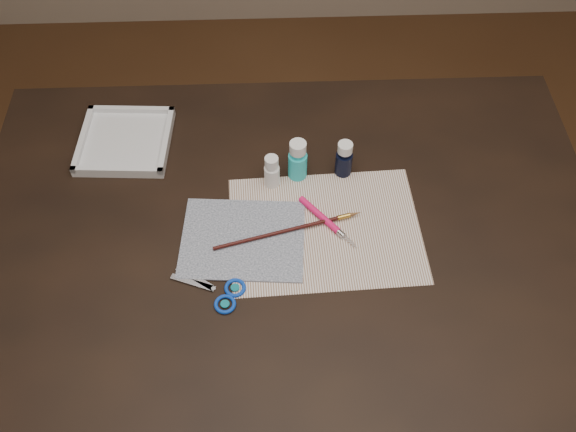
{
  "coord_description": "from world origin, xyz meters",
  "views": [
    {
      "loc": [
        -0.03,
        -0.76,
        1.81
      ],
      "look_at": [
        0.0,
        0.0,
        0.8
      ],
      "focal_mm": 40.0,
      "sensor_mm": 36.0,
      "label": 1
    }
  ],
  "objects_px": {
    "paint_bottle_white": "(272,171)",
    "paint_bottle_cyan": "(298,160)",
    "canvas": "(243,239)",
    "palette_tray": "(125,141)",
    "paint_bottle_navy": "(344,159)",
    "scissors": "(206,288)",
    "paper": "(325,229)"
  },
  "relations": [
    {
      "from": "canvas",
      "to": "paint_bottle_cyan",
      "type": "bearing_deg",
      "value": 54.95
    },
    {
      "from": "paint_bottle_white",
      "to": "paint_bottle_cyan",
      "type": "relative_size",
      "value": 0.81
    },
    {
      "from": "paint_bottle_navy",
      "to": "paper",
      "type": "bearing_deg",
      "value": -107.85
    },
    {
      "from": "paint_bottle_white",
      "to": "paint_bottle_cyan",
      "type": "bearing_deg",
      "value": 21.58
    },
    {
      "from": "paper",
      "to": "paint_bottle_cyan",
      "type": "bearing_deg",
      "value": 108.61
    },
    {
      "from": "paper",
      "to": "palette_tray",
      "type": "distance_m",
      "value": 0.5
    },
    {
      "from": "paper",
      "to": "palette_tray",
      "type": "xyz_separation_m",
      "value": [
        -0.43,
        0.25,
        0.01
      ]
    },
    {
      "from": "palette_tray",
      "to": "paint_bottle_cyan",
      "type": "bearing_deg",
      "value": -15.46
    },
    {
      "from": "palette_tray",
      "to": "canvas",
      "type": "bearing_deg",
      "value": -45.9
    },
    {
      "from": "canvas",
      "to": "scissors",
      "type": "relative_size",
      "value": 1.52
    },
    {
      "from": "paint_bottle_white",
      "to": "paint_bottle_navy",
      "type": "height_order",
      "value": "paint_bottle_navy"
    },
    {
      "from": "scissors",
      "to": "paint_bottle_cyan",
      "type": "bearing_deg",
      "value": -102.84
    },
    {
      "from": "canvas",
      "to": "palette_tray",
      "type": "distance_m",
      "value": 0.38
    },
    {
      "from": "paint_bottle_white",
      "to": "palette_tray",
      "type": "height_order",
      "value": "paint_bottle_white"
    },
    {
      "from": "paper",
      "to": "paint_bottle_navy",
      "type": "xyz_separation_m",
      "value": [
        0.05,
        0.15,
        0.04
      ]
    },
    {
      "from": "paint_bottle_white",
      "to": "paint_bottle_navy",
      "type": "distance_m",
      "value": 0.16
    },
    {
      "from": "canvas",
      "to": "palette_tray",
      "type": "bearing_deg",
      "value": 134.1
    },
    {
      "from": "canvas",
      "to": "palette_tray",
      "type": "relative_size",
      "value": 1.23
    },
    {
      "from": "canvas",
      "to": "paint_bottle_cyan",
      "type": "distance_m",
      "value": 0.21
    },
    {
      "from": "scissors",
      "to": "canvas",
      "type": "bearing_deg",
      "value": -100.92
    },
    {
      "from": "paint_bottle_navy",
      "to": "scissors",
      "type": "distance_m",
      "value": 0.41
    },
    {
      "from": "paint_bottle_white",
      "to": "scissors",
      "type": "bearing_deg",
      "value": -117.12
    },
    {
      "from": "paint_bottle_cyan",
      "to": "palette_tray",
      "type": "height_order",
      "value": "paint_bottle_cyan"
    },
    {
      "from": "paint_bottle_cyan",
      "to": "paint_bottle_navy",
      "type": "height_order",
      "value": "paint_bottle_cyan"
    },
    {
      "from": "paint_bottle_white",
      "to": "paper",
      "type": "bearing_deg",
      "value": -50.19
    },
    {
      "from": "paint_bottle_cyan",
      "to": "canvas",
      "type": "bearing_deg",
      "value": -125.05
    },
    {
      "from": "paint_bottle_navy",
      "to": "paint_bottle_white",
      "type": "bearing_deg",
      "value": -170.34
    },
    {
      "from": "paint_bottle_navy",
      "to": "scissors",
      "type": "height_order",
      "value": "paint_bottle_navy"
    },
    {
      "from": "paper",
      "to": "paint_bottle_navy",
      "type": "distance_m",
      "value": 0.17
    },
    {
      "from": "paint_bottle_white",
      "to": "paint_bottle_cyan",
      "type": "height_order",
      "value": "paint_bottle_cyan"
    },
    {
      "from": "paint_bottle_cyan",
      "to": "palette_tray",
      "type": "xyz_separation_m",
      "value": [
        -0.38,
        0.11,
        -0.04
      ]
    },
    {
      "from": "paint_bottle_white",
      "to": "palette_tray",
      "type": "bearing_deg",
      "value": 158.69
    }
  ]
}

